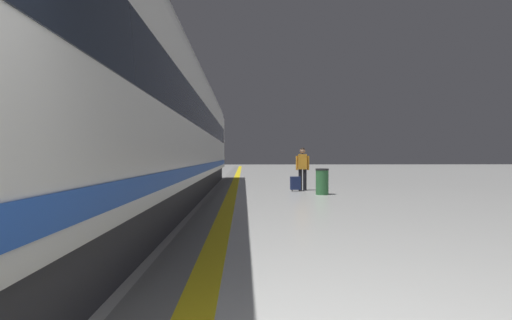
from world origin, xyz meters
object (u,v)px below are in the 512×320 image
Objects in this scene: suitcase_near at (295,183)px; waste_bin at (322,182)px; passenger_near at (303,166)px; high_speed_train at (121,102)px.

suitcase_near is 1.55m from waste_bin.
suitcase_near is at bearing -137.16° from passenger_near.
high_speed_train is 35.10× the size of waste_bin.
waste_bin is (0.43, -1.64, -0.52)m from passenger_near.
passenger_near is at bearing 53.38° from high_speed_train.
passenger_near is 1.77m from waste_bin.
high_speed_train is at bearing -126.03° from suitcase_near.
high_speed_train is 8.40m from passenger_near.
high_speed_train is 19.05× the size of passenger_near.
passenger_near is 0.80m from suitcase_near.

